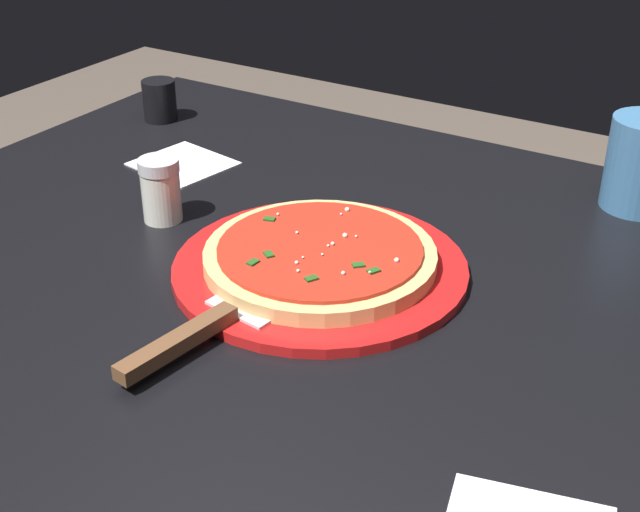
% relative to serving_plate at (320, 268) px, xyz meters
% --- Properties ---
extents(restaurant_table, '(1.05, 0.92, 0.73)m').
position_rel_serving_plate_xyz_m(restaurant_table, '(-0.02, -0.04, -0.13)').
color(restaurant_table, black).
rests_on(restaurant_table, ground_plane).
extents(serving_plate, '(0.30, 0.30, 0.01)m').
position_rel_serving_plate_xyz_m(serving_plate, '(0.00, 0.00, 0.00)').
color(serving_plate, red).
rests_on(serving_plate, restaurant_table).
extents(pizza, '(0.24, 0.24, 0.02)m').
position_rel_serving_plate_xyz_m(pizza, '(0.00, -0.00, 0.02)').
color(pizza, '#DBB26B').
rests_on(pizza, serving_plate).
extents(pizza_server, '(0.08, 0.22, 0.01)m').
position_rel_serving_plate_xyz_m(pizza_server, '(-0.02, -0.15, 0.01)').
color(pizza_server, silver).
rests_on(pizza_server, serving_plate).
extents(cup_small_sauce, '(0.05, 0.05, 0.06)m').
position_rel_serving_plate_xyz_m(cup_small_sauce, '(-0.43, 0.26, 0.02)').
color(cup_small_sauce, black).
rests_on(cup_small_sauce, restaurant_table).
extents(napkin_folded_right, '(0.13, 0.12, 0.00)m').
position_rel_serving_plate_xyz_m(napkin_folded_right, '(-0.30, 0.14, -0.00)').
color(napkin_folded_right, white).
rests_on(napkin_folded_right, restaurant_table).
extents(parmesan_shaker, '(0.05, 0.05, 0.07)m').
position_rel_serving_plate_xyz_m(parmesan_shaker, '(-0.22, 0.01, 0.03)').
color(parmesan_shaker, silver).
rests_on(parmesan_shaker, restaurant_table).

